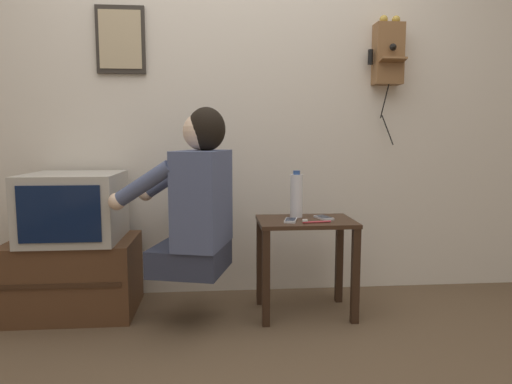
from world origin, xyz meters
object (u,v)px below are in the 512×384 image
television (74,207)px  toothbrush (315,222)px  cell_phone_held (291,220)px  cell_phone_spare (324,218)px  wall_phone_antique (388,53)px  person (197,199)px  framed_picture (121,40)px  water_bottle (296,195)px

television → toothbrush: television is taller
cell_phone_held → cell_phone_spare: same height
wall_phone_antique → toothbrush: 1.20m
person → framed_picture: bearing=57.9°
cell_phone_spare → person: bearing=170.8°
cell_phone_held → cell_phone_spare: bearing=32.7°
cell_phone_held → person: bearing=-159.9°
wall_phone_antique → cell_phone_spare: 1.12m
framed_picture → toothbrush: size_ratio=2.50×
person → toothbrush: 0.63m
framed_picture → cell_phone_spare: 1.59m
person → television: (-0.68, 0.21, -0.06)m
television → framed_picture: (0.22, 0.29, 0.96)m
television → wall_phone_antique: bearing=7.5°
wall_phone_antique → television: bearing=-172.5°
television → cell_phone_held: (1.18, -0.16, -0.06)m
wall_phone_antique → framed_picture: bearing=178.4°
framed_picture → cell_phone_held: 1.47m
person → framed_picture: (-0.46, 0.50, 0.89)m
water_bottle → cell_phone_spare: bearing=-24.2°
person → toothbrush: person is taller
framed_picture → person: bearing=-47.5°
cell_phone_held → water_bottle: (0.05, 0.13, 0.12)m
television → water_bottle: water_bottle is taller
cell_phone_held → water_bottle: bearing=82.2°
person → television: person is taller
framed_picture → cell_phone_held: (0.96, -0.45, -1.02)m
framed_picture → toothbrush: 1.57m
television → toothbrush: 1.32m
television → cell_phone_spare: bearing=-4.0°
framed_picture → television: bearing=-127.9°
person → wall_phone_antique: (1.17, 0.46, 0.83)m
television → framed_picture: framed_picture is taller
cell_phone_spare → toothbrush: bearing=-141.2°
person → water_bottle: person is taller
cell_phone_held → toothbrush: size_ratio=0.85×
person → water_bottle: size_ratio=3.22×
framed_picture → water_bottle: 1.39m
television → person: bearing=-17.2°
person → cell_phone_spare: 0.72m
person → water_bottle: bearing=-56.6°
person → cell_phone_spare: size_ratio=6.26×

